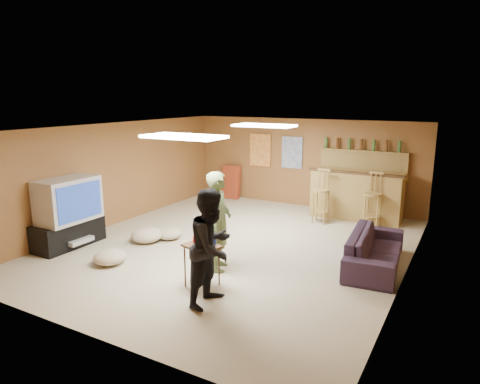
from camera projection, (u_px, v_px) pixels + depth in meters
The scene contains 32 objects.
ground at pixel (235, 246), 8.02m from camera, with size 7.00×7.00×0.00m, color tan.
ceiling at pixel (235, 128), 7.54m from camera, with size 6.00×7.00×0.02m, color silver.
wall_back at pixel (304, 163), 10.76m from camera, with size 6.00×0.02×2.20m, color brown.
wall_front at pixel (80, 247), 4.80m from camera, with size 6.00×0.02×2.20m, color brown.
wall_left at pixel (114, 174), 9.20m from camera, with size 0.02×7.00×2.20m, color brown.
wall_right at pixel (409, 210), 6.36m from camera, with size 0.02×7.00×2.20m, color brown.
tv_stand at pixel (69, 233), 7.98m from camera, with size 0.55×1.30×0.50m, color black.
dvd_box at pixel (77, 240), 7.90m from camera, with size 0.35×0.50×0.08m, color #B2B2B7.
tv_body at pixel (68, 200), 7.80m from camera, with size 0.60×1.10×0.80m, color #B2B2B7.
tv_screen at pixel (80, 202), 7.65m from camera, with size 0.02×0.95×0.65m, color navy.
bar_counter at pixel (356, 195), 9.71m from camera, with size 2.00×0.60×1.10m, color olive.
bar_lip at pixel (355, 173), 9.37m from camera, with size 2.10×0.12×0.05m, color #382312.
bar_shelf at pixel (364, 151), 9.88m from camera, with size 2.00×0.18×0.05m, color olive.
bar_backing at pixel (363, 164), 9.96m from camera, with size 2.00×0.14×0.60m, color olive.
poster_left at pixel (260, 150), 11.24m from camera, with size 0.60×0.03×0.85m, color #BF3F26.
poster_right at pixel (292, 152), 10.82m from camera, with size 0.55×0.03×0.80m, color #334C99.
folding_chair_stack at pixel (231, 182), 11.69m from camera, with size 0.50×0.14×0.90m, color maroon.
ceiling_panel_front at pixel (184, 137), 6.27m from camera, with size 1.20×0.60×0.04m, color white.
ceiling_panel_back at pixel (264, 126), 8.57m from camera, with size 1.20×0.60×0.04m, color white.
person_olive at pixel (219, 221), 6.81m from camera, with size 0.59×0.38×1.61m, color #4F5E36.
person_black at pixel (212, 247), 5.67m from camera, with size 0.77×0.60×1.59m, color black.
sofa at pixel (375, 250), 7.01m from camera, with size 1.97×0.77×0.58m, color black.
tray_table at pixel (202, 266), 6.27m from camera, with size 0.49×0.39×0.64m, color #382312.
cup_red_near at pixel (195, 240), 6.27m from camera, with size 0.08×0.08×0.11m, color #BC0F0C.
cup_red_far at pixel (202, 244), 6.07m from camera, with size 0.08×0.08×0.11m, color #BC0F0C.
cup_blue at pixel (214, 241), 6.22m from camera, with size 0.08×0.08×0.10m, color navy.
bar_stool_left at pixel (321, 193), 9.39m from camera, with size 0.42×0.42×1.33m, color olive, non-canonical shape.
bar_stool_right at pixel (373, 202), 9.06m from camera, with size 0.35×0.35×1.10m, color olive, non-canonical shape.
cushion_near_tv at pixel (147, 235), 8.23m from camera, with size 0.60×0.60×0.27m, color tan.
cushion_mid at pixel (169, 234), 8.40m from camera, with size 0.48×0.48×0.22m, color tan.
cushion_far at pixel (110, 257), 7.14m from camera, with size 0.53×0.53×0.24m, color tan.
bottle_row at pixel (361, 144), 9.86m from camera, with size 1.76×0.08×0.26m, color #3F7233, non-canonical shape.
Camera 1 is at (3.78, -6.60, 2.76)m, focal length 32.00 mm.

